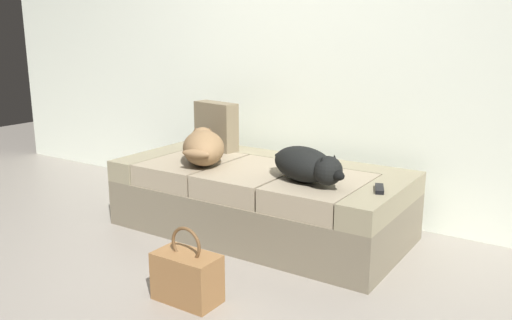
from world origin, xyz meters
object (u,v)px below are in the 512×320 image
couch (260,199)px  dog_dark (307,165)px  tv_remote (379,189)px  dog_tan (203,146)px  handbag (187,276)px  throw_pillow (216,126)px

couch → dog_dark: dog_dark is taller
dog_dark → tv_remote: 0.42m
couch → dog_tan: size_ratio=3.33×
couch → tv_remote: (0.82, -0.10, 0.23)m
dog_tan → tv_remote: 1.19m
dog_tan → dog_dark: size_ratio=1.00×
dog_dark → handbag: bearing=-104.8°
tv_remote → throw_pillow: size_ratio=0.44×
dog_tan → tv_remote: size_ratio=3.69×
dog_dark → throw_pillow: (-0.95, 0.40, 0.07)m
dog_dark → tv_remote: size_ratio=3.71×
dog_tan → couch: bearing=19.0°
handbag → tv_remote: bearing=54.6°
couch → throw_pillow: bearing=155.8°
throw_pillow → handbag: throw_pillow is taller
tv_remote → handbag: (-0.62, -0.87, -0.32)m
tv_remote → throw_pillow: throw_pillow is taller
tv_remote → throw_pillow: (-1.35, 0.34, 0.16)m
dog_dark → tv_remote: (0.40, 0.06, -0.09)m
dog_tan → throw_pillow: bearing=115.2°
couch → tv_remote: bearing=-6.9°
couch → dog_dark: bearing=-21.1°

